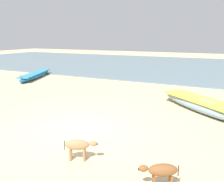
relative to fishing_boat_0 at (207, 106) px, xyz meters
The scene contains 6 objects.
ground 5.51m from the fishing_boat_0, 137.71° to the right, with size 80.00×80.00×0.00m, color beige.
sea_water 15.48m from the fishing_boat_0, 105.26° to the left, with size 60.00×20.00×0.08m, color slate.
fishing_boat_0 is the anchor object (origin of this frame).
fishing_boat_1 12.76m from the fishing_boat_0, 165.70° to the left, with size 2.44×4.88×0.61m.
calf_near_brown 5.61m from the fishing_boat_0, 96.93° to the right, with size 0.82×0.53×0.56m.
calf_far_tan 6.08m from the fishing_boat_0, 118.12° to the right, with size 0.85×0.49×0.57m.
Camera 1 is at (4.17, -6.02, 3.14)m, focal length 35.56 mm.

